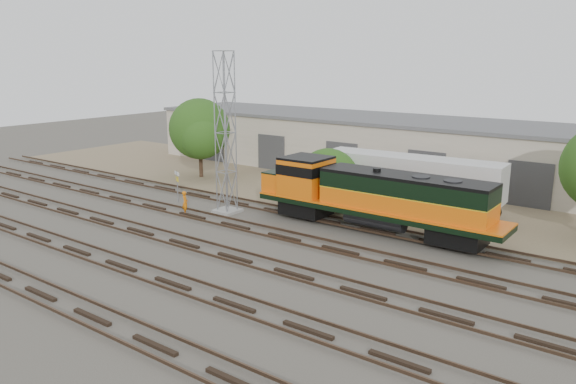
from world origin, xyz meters
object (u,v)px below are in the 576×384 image
Objects in this scene: locomotive at (372,196)px; signal_tower at (225,136)px; worker at (185,203)px; semi_trailer at (415,177)px.

signal_tower is (-10.34, -2.18, 3.15)m from locomotive.
locomotive is at bearing -129.30° from worker.
locomotive is 6.01m from semi_trailer.
worker is 0.13× the size of semi_trailer.
worker is (-12.38, -4.30, -1.46)m from locomotive.
signal_tower is at bearing -102.29° from worker.
signal_tower is 0.86× the size of semi_trailer.
worker is at bearing -143.46° from semi_trailer.
worker is at bearing -160.84° from locomotive.
worker is (-2.04, -2.13, -4.61)m from signal_tower.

